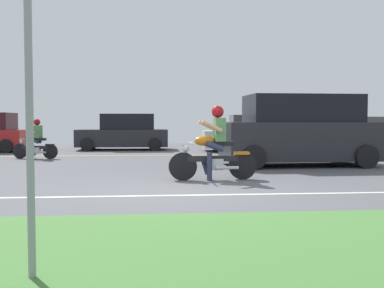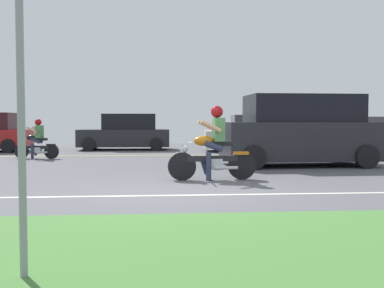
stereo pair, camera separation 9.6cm
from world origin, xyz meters
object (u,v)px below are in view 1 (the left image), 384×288
suv_nearby (300,132)px  motorcyclist_distant (35,142)px  parked_car_1 (124,133)px  motorcyclist (214,149)px  street_sign (28,60)px  parked_car_3 (368,134)px  parked_car_2 (257,134)px

suv_nearby → motorcyclist_distant: suv_nearby is taller
parked_car_1 → motorcyclist_distant: (-2.71, -4.80, -0.17)m
motorcyclist → street_sign: size_ratio=0.67×
parked_car_3 → motorcyclist_distant: parked_car_3 is taller
suv_nearby → parked_car_1: 9.57m
parked_car_1 → motorcyclist_distant: size_ratio=2.54×
motorcyclist → street_sign: (-2.28, -6.23, 1.06)m
parked_car_3 → motorcyclist_distant: bearing=-162.5°
motorcyclist → parked_car_3: 13.50m
motorcyclist_distant → parked_car_1: bearing=60.6°
suv_nearby → parked_car_2: size_ratio=1.02×
parked_car_1 → street_sign: bearing=-89.1°
street_sign → parked_car_2: bearing=70.9°
suv_nearby → parked_car_3: bearing=52.7°
motorcyclist → motorcyclist_distant: motorcyclist is taller
motorcyclist → parked_car_1: (-2.55, 10.89, 0.06)m
parked_car_1 → street_sign: (0.27, -17.11, 1.00)m
parked_car_2 → parked_car_3: 5.53m
parked_car_1 → parked_car_2: parked_car_1 is taller
motorcyclist → suv_nearby: 4.20m
motorcyclist_distant → street_sign: 12.72m
parked_car_2 → motorcyclist_distant: parked_car_2 is taller
parked_car_2 → street_sign: bearing=-109.1°
motorcyclist → parked_car_2: bearing=71.6°
suv_nearby → parked_car_1: size_ratio=1.14×
suv_nearby → parked_car_2: (0.22, 6.39, -0.26)m
parked_car_2 → parked_car_3: size_ratio=1.02×
parked_car_3 → motorcyclist_distant: size_ratio=2.78×
motorcyclist → street_sign: 6.71m
parked_car_1 → parked_car_2: 5.86m
motorcyclist → parked_car_2: (3.12, 9.41, 0.04)m
parked_car_2 → street_sign: (-5.40, -15.63, 1.02)m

